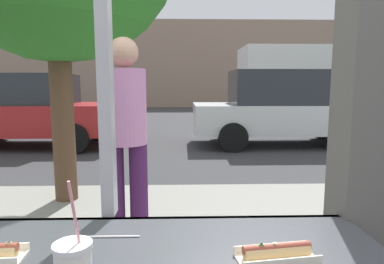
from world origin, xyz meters
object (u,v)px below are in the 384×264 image
(parked_car_white, at_px, (281,108))
(pedestrian, at_px, (126,132))
(box_truck, at_px, (327,82))
(hotdog_tray_far, at_px, (277,253))
(parked_car_red, at_px, (29,110))

(parked_car_white, distance_m, pedestrian, 6.18)
(parked_car_white, xyz_separation_m, box_truck, (3.08, 4.71, 0.67))
(hotdog_tray_far, xyz_separation_m, box_truck, (5.18, 11.80, 0.61))
(hotdog_tray_far, distance_m, parked_car_white, 7.40)
(box_truck, bearing_deg, parked_car_white, -123.20)
(box_truck, bearing_deg, pedestrian, -119.97)
(hotdog_tray_far, height_order, parked_car_red, parked_car_red)
(parked_car_red, bearing_deg, box_truck, 27.45)
(box_truck, bearing_deg, parked_car_red, -152.55)
(parked_car_red, distance_m, pedestrian, 6.35)
(hotdog_tray_far, distance_m, pedestrian, 1.75)
(parked_car_red, distance_m, box_truck, 10.23)
(hotdog_tray_far, bearing_deg, box_truck, 66.32)
(box_truck, bearing_deg, hotdog_tray_far, -113.68)
(parked_car_white, bearing_deg, pedestrian, -117.03)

